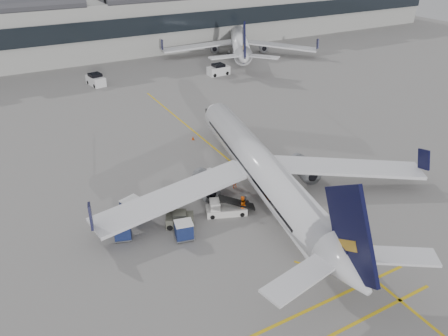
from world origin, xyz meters
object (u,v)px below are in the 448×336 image
baggage_cart_a (209,179)px  ramp_agent_b (242,205)px  pushback_tug (180,220)px  ramp_agent_a (235,180)px  airliner_main (262,170)px  belt_loader (225,209)px

baggage_cart_a → ramp_agent_b: (0.43, -5.95, 0.02)m
baggage_cart_a → pushback_tug: (-5.47, -4.86, -0.30)m
ramp_agent_a → pushback_tug: ramp_agent_a is taller
ramp_agent_a → pushback_tug: (-7.72, -3.33, -0.26)m
airliner_main → ramp_agent_a: (-1.59, 2.54, -2.02)m
airliner_main → belt_loader: (-4.81, -1.16, -2.35)m
airliner_main → pushback_tug: 9.62m
ramp_agent_a → belt_loader: bearing=-149.8°
ramp_agent_a → ramp_agent_b: bearing=-131.1°
belt_loader → pushback_tug: (-4.50, 0.37, 0.07)m
belt_loader → ramp_agent_a: bearing=69.8°
baggage_cart_a → ramp_agent_b: bearing=-100.2°
ramp_agent_a → baggage_cart_a: bearing=127.1°
belt_loader → baggage_cart_a: size_ratio=2.50×
airliner_main → baggage_cart_a: airliner_main is taller
baggage_cart_a → ramp_agent_b: size_ratio=1.02×
airliner_main → pushback_tug: bearing=-164.0°
ramp_agent_b → pushback_tug: bearing=-7.6°
belt_loader → baggage_cart_a: bearing=100.5°
ramp_agent_a → ramp_agent_b: (-1.83, -4.42, 0.05)m
belt_loader → ramp_agent_a: (3.22, 3.69, 0.33)m
ramp_agent_a → ramp_agent_b: 4.78m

